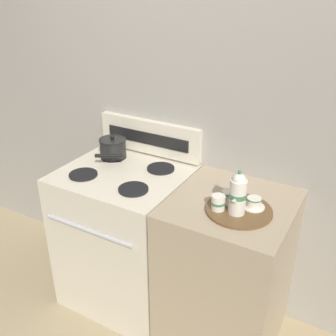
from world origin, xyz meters
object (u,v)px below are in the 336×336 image
(serving_tray, at_px, (239,210))
(teapot, at_px, (238,193))
(teacup_right, at_px, (254,203))
(saucepan, at_px, (113,147))
(teacup_left, at_px, (229,196))
(creamer_jug, at_px, (218,202))
(stove, at_px, (126,237))

(serving_tray, bearing_deg, teapot, -89.09)
(teacup_right, bearing_deg, serving_tray, -138.75)
(saucepan, height_order, teacup_left, saucepan)
(teapot, distance_m, teacup_right, 0.13)
(teapot, height_order, creamer_jug, teapot)
(saucepan, bearing_deg, teacup_left, -10.69)
(teapot, bearing_deg, teacup_left, 130.37)
(stove, xyz_separation_m, teacup_left, (0.66, -0.02, 0.50))
(saucepan, xyz_separation_m, serving_tray, (0.91, -0.21, -0.06))
(saucepan, distance_m, teacup_right, 0.98)
(creamer_jug, bearing_deg, teapot, 8.34)
(saucepan, relative_size, teacup_left, 2.52)
(stove, xyz_separation_m, teacup_right, (0.79, -0.02, 0.50))
(teacup_left, height_order, teacup_right, same)
(saucepan, distance_m, teapot, 0.94)
(saucepan, relative_size, creamer_jug, 3.69)
(serving_tray, xyz_separation_m, teacup_right, (0.06, 0.05, 0.03))
(saucepan, distance_m, serving_tray, 0.93)
(teacup_left, distance_m, teacup_right, 0.13)
(teapot, xyz_separation_m, teacup_right, (0.06, 0.09, -0.08))
(serving_tray, bearing_deg, teacup_left, 146.88)
(serving_tray, height_order, teacup_left, teacup_left)
(stove, distance_m, teacup_right, 0.94)
(saucepan, xyz_separation_m, teapot, (0.91, -0.24, 0.05))
(serving_tray, bearing_deg, creamer_jug, -149.50)
(stove, xyz_separation_m, creamer_jug, (0.65, -0.12, 0.51))
(serving_tray, height_order, teacup_right, teacup_right)
(serving_tray, relative_size, creamer_jug, 4.38)
(serving_tray, bearing_deg, saucepan, 167.26)
(teacup_left, height_order, creamer_jug, creamer_jug)
(saucepan, relative_size, teacup_right, 2.52)
(teacup_left, relative_size, creamer_jug, 1.47)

